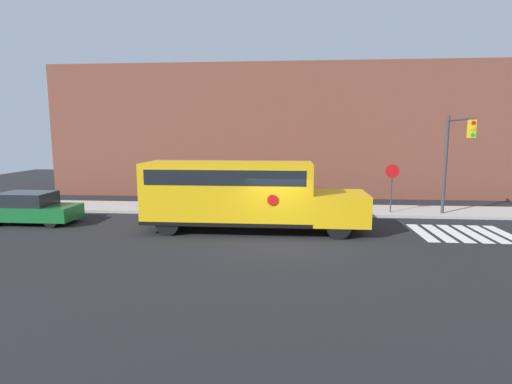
% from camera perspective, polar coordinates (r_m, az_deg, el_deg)
% --- Properties ---
extents(ground_plane, '(60.00, 60.00, 0.00)m').
position_cam_1_polar(ground_plane, '(16.22, 2.85, -7.08)').
color(ground_plane, black).
extents(sidewalk_strip, '(44.00, 3.00, 0.15)m').
position_cam_1_polar(sidewalk_strip, '(22.54, 3.42, -2.49)').
color(sidewalk_strip, '#B2ADA3').
rests_on(sidewalk_strip, ground).
extents(building_backdrop, '(32.00, 4.00, 8.94)m').
position_cam_1_polar(building_backdrop, '(28.63, 3.82, 8.67)').
color(building_backdrop, brown).
rests_on(building_backdrop, ground).
extents(crosswalk_stripes, '(4.00, 3.20, 0.01)m').
position_cam_1_polar(crosswalk_stripes, '(19.67, 27.49, -5.26)').
color(crosswalk_stripes, white).
rests_on(crosswalk_stripes, ground).
extents(school_bus, '(9.71, 2.57, 3.06)m').
position_cam_1_polar(school_bus, '(17.66, -2.18, -0.07)').
color(school_bus, yellow).
rests_on(school_bus, ground).
extents(parked_car, '(4.25, 1.83, 1.51)m').
position_cam_1_polar(parked_car, '(22.11, -29.49, -2.03)').
color(parked_car, '#196B2D').
rests_on(parked_car, ground).
extents(stop_sign, '(0.72, 0.10, 2.71)m').
position_cam_1_polar(stop_sign, '(22.24, 18.83, 1.43)').
color(stop_sign, '#38383A').
rests_on(stop_sign, ground).
extents(traffic_light, '(0.28, 2.95, 5.22)m').
position_cam_1_polar(traffic_light, '(21.99, 26.42, 5.24)').
color(traffic_light, '#38383A').
rests_on(traffic_light, ground).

